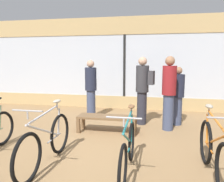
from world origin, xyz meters
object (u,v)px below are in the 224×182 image
Objects in this scene: customer_near_rack at (143,88)px; customer_near_bench at (91,88)px; bicycle_left at (46,142)px; bicycle_far_right at (214,152)px; customer_by_window at (178,95)px; customer_mid_floor at (169,92)px; display_bench at (107,119)px; bicycle_right at (128,150)px.

customer_near_rack is 1.58m from customer_near_bench.
bicycle_left is 1.02× the size of bicycle_far_right.
customer_near_bench is (-0.14, 3.01, 0.51)m from bicycle_left.
bicycle_left is 3.06m from customer_near_bench.
bicycle_far_right is (2.59, 0.10, -0.00)m from bicycle_left.
customer_mid_floor is (-0.26, -0.51, 0.16)m from customer_by_window.
bicycle_left is 3.14m from customer_mid_floor.
display_bench is 1.34m from customer_near_rack.
customer_by_window is 0.60m from customer_mid_floor.
customer_mid_floor is (0.66, -0.38, -0.02)m from customer_near_rack.
bicycle_right is at bearing -107.21° from customer_mid_floor.
bicycle_left is 2.59m from bicycle_far_right.
customer_near_bench is (-2.73, 2.91, 0.51)m from bicycle_far_right.
bicycle_left is 3.08m from customer_near_rack.
bicycle_far_right is 1.14× the size of customer_by_window.
bicycle_left is 3.67m from customer_by_window.
customer_near_bench is (-1.55, 0.33, -0.07)m from customer_near_rack.
customer_near_rack is (0.06, 2.69, 0.60)m from bicycle_right.
bicycle_far_right is 4.03m from customer_near_bench.
customer_mid_floor is 2.32m from customer_near_bench.
customer_by_window is 2.47m from customer_near_bench.
bicycle_right is 0.94× the size of customer_near_rack.
bicycle_left reaches higher than bicycle_right.
customer_near_rack reaches higher than display_bench.
customer_by_window is (2.32, 2.81, 0.41)m from bicycle_left.
customer_by_window is at bearing 8.16° from customer_near_rack.
display_bench is at bearing 139.06° from bicycle_far_right.
customer_near_rack reaches higher than customer_by_window.
bicycle_left is at bearing -117.69° from customer_near_rack.
customer_by_window reaches higher than bicycle_far_right.
customer_near_rack reaches higher than bicycle_right.
bicycle_left is 1.92m from display_bench.
customer_near_rack is 0.99× the size of customer_mid_floor.
display_bench is 0.77× the size of customer_near_rack.
customer_mid_floor is (1.45, 0.48, 0.64)m from display_bench.
display_bench is 0.81× the size of customer_near_bench.
customer_near_rack reaches higher than bicycle_left.
customer_mid_floor is at bearing -18.03° from customer_near_bench.
bicycle_far_right is 0.97× the size of customer_near_rack.
bicycle_far_right is 1.02× the size of customer_near_bench.
display_bench is 0.90× the size of customer_by_window.
bicycle_left is 0.99× the size of customer_near_rack.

